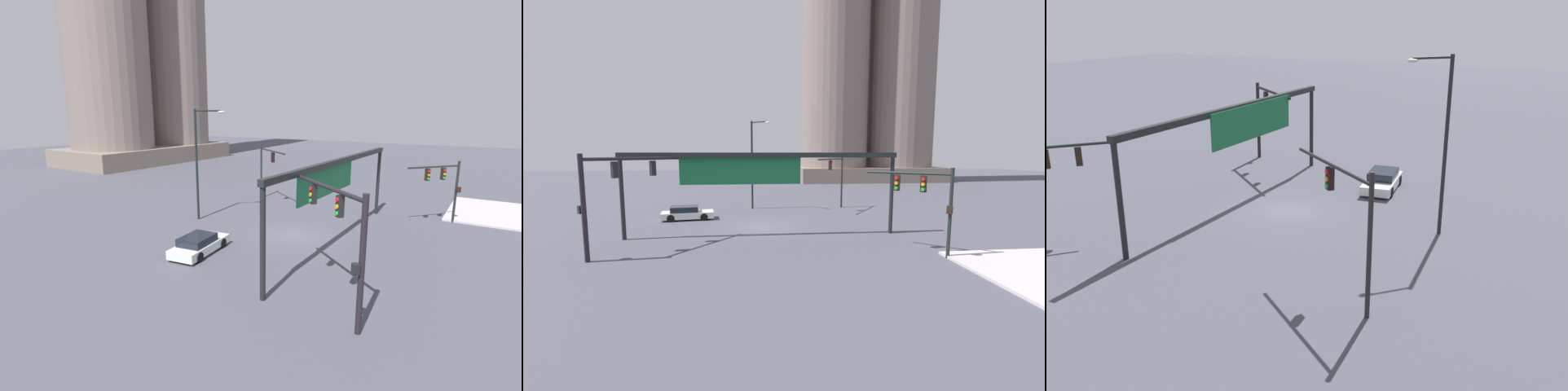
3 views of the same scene
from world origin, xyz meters
The scene contains 7 objects.
ground_plane centered at (0.00, 0.00, 0.00)m, with size 184.86×184.86×0.00m, color #474753.
traffic_signal_near_corner centered at (-8.73, -6.95, 4.12)m, with size 4.61×5.39×5.89m.
traffic_signal_opposite_side centered at (8.16, 7.43, 3.97)m, with size 3.75×4.97×5.79m.
traffic_signal_cross_street centered at (9.25, -8.76, 3.57)m, with size 3.86×3.55×5.11m.
streetlamp_curved_arm centered at (-0.41, 8.62, 5.28)m, with size 1.99×1.86×9.21m.
overhead_sign_gantry centered at (-0.44, -3.35, 4.91)m, with size 19.35×0.43×5.94m.
sedan_car_approaching centered at (-6.48, 3.38, 0.58)m, with size 4.73×2.53×1.21m.
Camera 2 is at (-0.87, -27.07, 5.91)m, focal length 23.30 mm.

